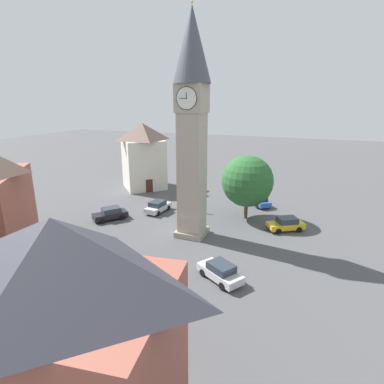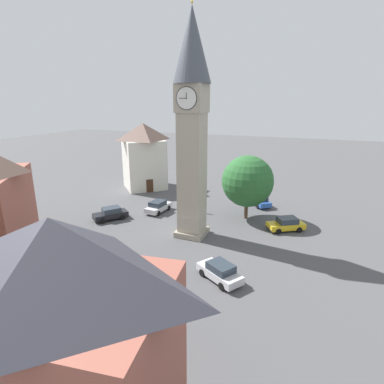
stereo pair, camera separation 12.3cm
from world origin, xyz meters
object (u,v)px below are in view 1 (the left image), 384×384
Objects in this scene: car_white_side at (259,200)px; tree at (247,181)px; building_shop_left at (65,334)px; car_black_far at (110,214)px; car_blue_kerb at (155,296)px; car_red_corner at (286,224)px; car_green_alley at (220,272)px; car_silver_kerb at (158,206)px; pedestrian at (202,206)px; building_hall_far at (144,156)px; clock_tower at (192,109)px.

tree is at bearing 83.78° from car_white_side.
car_black_far is at bearing -57.38° from building_shop_left.
building_shop_left reaches higher than car_black_far.
car_red_corner is (-7.33, -17.46, 0.00)m from car_blue_kerb.
car_green_alley is (3.94, 12.58, 0.00)m from car_red_corner.
car_green_alley is (-12.31, 12.61, 0.00)m from car_silver_kerb.
car_blue_kerb and car_red_corner have the same top height.
pedestrian is at bearing -80.95° from building_shop_left.
car_blue_kerb is at bearing 55.28° from car_green_alley.
car_blue_kerb is 32.34m from building_hall_far.
car_blue_kerb is 2.60× the size of pedestrian.
building_hall_far reaches higher than building_shop_left.
building_hall_far is at bearing -52.12° from car_silver_kerb.
car_black_far is 18.33m from car_green_alley.
car_blue_kerb is 1.00× the size of car_red_corner.
car_white_side is at bearing -111.41° from clock_tower.
building_shop_left is (-14.15, 22.10, 4.41)m from car_black_far.
car_blue_kerb is at bearing -83.45° from building_shop_left.
car_white_side is 0.99× the size of car_black_far.
building_hall_far is (19.98, -22.47, 4.67)m from car_green_alley.
car_red_corner is at bearing 157.30° from tree.
clock_tower is 16.50m from car_red_corner.
car_silver_kerb is (6.83, -5.06, -12.57)m from clock_tower.
clock_tower is 13.45× the size of pedestrian.
building_hall_far is at bearing -76.37° from car_black_far.
car_green_alley is at bearing 125.99° from clock_tower.
car_black_far is 2.54× the size of pedestrian.
car_red_corner is at bearing 170.42° from pedestrian.
car_black_far is 11.53m from pedestrian.
car_blue_kerb is 25.27m from car_white_side.
car_red_corner is at bearing -107.39° from car_green_alley.
clock_tower reaches higher than building_shop_left.
car_blue_kerb is 18.39m from car_black_far.
car_silver_kerb is 12.07m from tree.
tree is 0.74× the size of building_hall_far.
clock_tower is at bearing -80.44° from car_blue_kerb.
car_silver_kerb is at bearing -62.98° from car_blue_kerb.
clock_tower is at bearing 143.45° from car_silver_kerb.
pedestrian is at bearing 42.47° from car_white_side.
pedestrian is at bearing -146.46° from car_black_far.
car_white_side is (4.45, -7.64, 0.00)m from car_red_corner.
car_blue_kerb is 1.02× the size of car_black_far.
clock_tower is 5.17× the size of car_blue_kerb.
car_black_far is at bearing -2.51° from clock_tower.
car_silver_kerb is at bearing -0.11° from car_red_corner.
car_white_side is 6.85m from tree.
car_black_far is 0.98× the size of car_green_alley.
car_black_far is (15.97, 12.19, 0.00)m from car_white_side.
clock_tower is 5.18× the size of car_green_alley.
car_red_corner is 10.96m from pedestrian.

